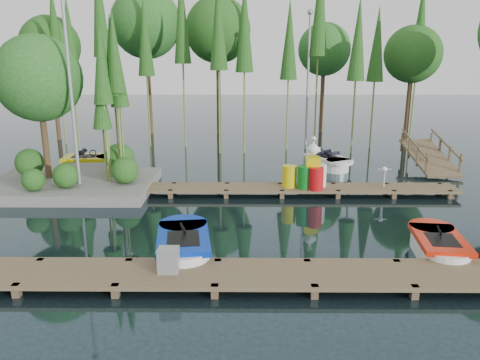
{
  "coord_description": "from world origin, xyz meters",
  "views": [
    {
      "loc": [
        0.62,
        -14.21,
        5.13
      ],
      "look_at": [
        0.5,
        0.5,
        1.1
      ],
      "focal_mm": 35.0,
      "sensor_mm": 36.0,
      "label": 1
    }
  ],
  "objects_px": {
    "island": "(59,106)",
    "boat_red": "(438,247)",
    "boat_blue": "(184,246)",
    "drum_cluster": "(313,173)",
    "utility_cabinet": "(168,260)",
    "yellow_barrel": "(289,176)",
    "boat_yellow_far": "(91,163)"
  },
  "relations": [
    {
      "from": "island",
      "to": "yellow_barrel",
      "type": "relative_size",
      "value": 8.44
    },
    {
      "from": "boat_red",
      "to": "yellow_barrel",
      "type": "height_order",
      "value": "yellow_barrel"
    },
    {
      "from": "boat_red",
      "to": "utility_cabinet",
      "type": "distance_m",
      "value": 6.96
    },
    {
      "from": "boat_red",
      "to": "boat_yellow_far",
      "type": "xyz_separation_m",
      "value": [
        -11.97,
        9.22,
        0.06
      ]
    },
    {
      "from": "boat_blue",
      "to": "island",
      "type": "bearing_deg",
      "value": 122.92
    },
    {
      "from": "utility_cabinet",
      "to": "drum_cluster",
      "type": "relative_size",
      "value": 0.3
    },
    {
      "from": "utility_cabinet",
      "to": "yellow_barrel",
      "type": "relative_size",
      "value": 0.71
    },
    {
      "from": "island",
      "to": "drum_cluster",
      "type": "relative_size",
      "value": 3.53
    },
    {
      "from": "boat_red",
      "to": "boat_yellow_far",
      "type": "bearing_deg",
      "value": 148.94
    },
    {
      "from": "island",
      "to": "yellow_barrel",
      "type": "bearing_deg",
      "value": -5.24
    },
    {
      "from": "island",
      "to": "boat_red",
      "type": "height_order",
      "value": "island"
    },
    {
      "from": "utility_cabinet",
      "to": "boat_red",
      "type": "bearing_deg",
      "value": 13.14
    },
    {
      "from": "drum_cluster",
      "to": "utility_cabinet",
      "type": "bearing_deg",
      "value": -121.79
    },
    {
      "from": "boat_red",
      "to": "drum_cluster",
      "type": "xyz_separation_m",
      "value": [
        -2.52,
        5.27,
        0.61
      ]
    },
    {
      "from": "drum_cluster",
      "to": "island",
      "type": "bearing_deg",
      "value": 174.32
    },
    {
      "from": "boat_yellow_far",
      "to": "drum_cluster",
      "type": "height_order",
      "value": "drum_cluster"
    },
    {
      "from": "boat_blue",
      "to": "boat_yellow_far",
      "type": "distance_m",
      "value": 10.75
    },
    {
      "from": "boat_blue",
      "to": "yellow_barrel",
      "type": "distance_m",
      "value": 6.42
    },
    {
      "from": "boat_blue",
      "to": "boat_red",
      "type": "bearing_deg",
      "value": -6.61
    },
    {
      "from": "boat_blue",
      "to": "drum_cluster",
      "type": "bearing_deg",
      "value": 45.18
    },
    {
      "from": "boat_yellow_far",
      "to": "drum_cluster",
      "type": "xyz_separation_m",
      "value": [
        9.44,
        -3.95,
        0.55
      ]
    },
    {
      "from": "utility_cabinet",
      "to": "drum_cluster",
      "type": "distance_m",
      "value": 8.06
    },
    {
      "from": "island",
      "to": "boat_blue",
      "type": "xyz_separation_m",
      "value": [
        5.36,
        -6.31,
        -2.9
      ]
    },
    {
      "from": "utility_cabinet",
      "to": "island",
      "type": "bearing_deg",
      "value": 123.81
    },
    {
      "from": "boat_red",
      "to": "drum_cluster",
      "type": "distance_m",
      "value": 5.87
    },
    {
      "from": "island",
      "to": "boat_blue",
      "type": "distance_m",
      "value": 8.77
    },
    {
      "from": "boat_yellow_far",
      "to": "utility_cabinet",
      "type": "relative_size",
      "value": 5.3
    },
    {
      "from": "boat_blue",
      "to": "yellow_barrel",
      "type": "bearing_deg",
      "value": 52.04
    },
    {
      "from": "island",
      "to": "boat_red",
      "type": "xyz_separation_m",
      "value": [
        11.98,
        -6.21,
        -2.93
      ]
    },
    {
      "from": "boat_blue",
      "to": "utility_cabinet",
      "type": "xyz_separation_m",
      "value": [
        -0.15,
        -1.48,
        0.3
      ]
    },
    {
      "from": "utility_cabinet",
      "to": "yellow_barrel",
      "type": "bearing_deg",
      "value": 64.11
    },
    {
      "from": "boat_yellow_far",
      "to": "boat_blue",
      "type": "bearing_deg",
      "value": -44.6
    }
  ]
}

